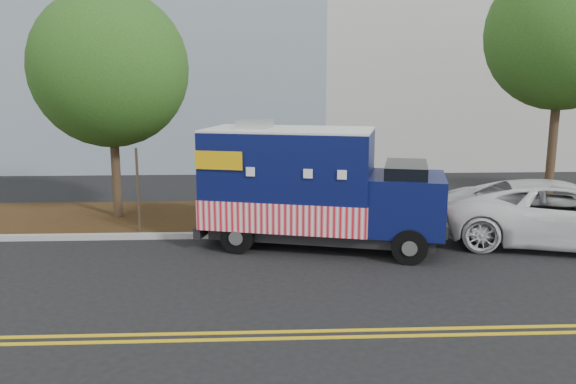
{
  "coord_description": "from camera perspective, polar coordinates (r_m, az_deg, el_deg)",
  "views": [
    {
      "loc": [
        -0.88,
        -13.17,
        4.09
      ],
      "look_at": [
        -0.23,
        0.6,
        1.39
      ],
      "focal_mm": 35.0,
      "sensor_mm": 36.0,
      "label": 1
    }
  ],
  "objects": [
    {
      "name": "white_car",
      "position": [
        15.82,
        26.18,
        -2.04
      ],
      "size": [
        6.39,
        4.29,
        1.63
      ],
      "primitive_type": "imported",
      "rotation": [
        0.0,
        0.0,
        1.28
      ],
      "color": "white",
      "rests_on": "ground"
    },
    {
      "name": "sign_post",
      "position": [
        15.48,
        -14.98,
        -0.07
      ],
      "size": [
        0.06,
        0.06,
        2.4
      ],
      "primitive_type": "cube",
      "color": "#473828",
      "rests_on": "ground"
    },
    {
      "name": "food_truck",
      "position": [
        14.07,
        2.24,
        0.19
      ],
      "size": [
        6.37,
        3.63,
        3.18
      ],
      "rotation": [
        0.0,
        0.0,
        -0.26
      ],
      "color": "black",
      "rests_on": "ground"
    },
    {
      "name": "tree_a",
      "position": [
        17.15,
        -17.64,
        11.84
      ],
      "size": [
        4.48,
        4.48,
        6.72
      ],
      "color": "#38281C",
      "rests_on": "ground"
    },
    {
      "name": "curb",
      "position": [
        15.14,
        0.75,
        -4.31
      ],
      "size": [
        120.0,
        0.18,
        0.15
      ],
      "primitive_type": "cube",
      "color": "#9E9E99",
      "rests_on": "ground"
    },
    {
      "name": "centerline_far",
      "position": [
        9.44,
        3.02,
        -14.57
      ],
      "size": [
        120.0,
        0.1,
        0.01
      ],
      "primitive_type": "cube",
      "color": "gold",
      "rests_on": "ground"
    },
    {
      "name": "ground",
      "position": [
        13.82,
        1.09,
        -6.15
      ],
      "size": [
        120.0,
        120.0,
        0.0
      ],
      "primitive_type": "plane",
      "color": "black",
      "rests_on": "ground"
    },
    {
      "name": "tree_c",
      "position": [
        18.59,
        26.1,
        14.19
      ],
      "size": [
        4.38,
        4.38,
        7.66
      ],
      "color": "#38281C",
      "rests_on": "ground"
    },
    {
      "name": "centerline_near",
      "position": [
        9.67,
        2.87,
        -13.93
      ],
      "size": [
        120.0,
        0.1,
        0.01
      ],
      "primitive_type": "cube",
      "color": "gold",
      "rests_on": "ground"
    },
    {
      "name": "mulch_strip",
      "position": [
        17.17,
        0.33,
        -2.46
      ],
      "size": [
        120.0,
        4.0,
        0.15
      ],
      "primitive_type": "cube",
      "color": "black",
      "rests_on": "ground"
    }
  ]
}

